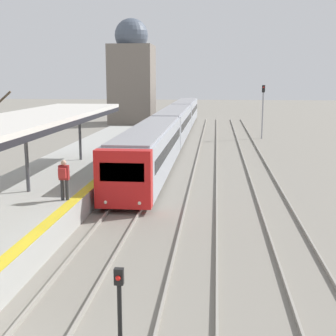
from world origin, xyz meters
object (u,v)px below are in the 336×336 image
person_on_platform (64,177)px  train_near (174,123)px  signal_post_near (119,302)px  signal_mast_far (263,105)px

person_on_platform → train_near: 26.66m
signal_post_near → signal_mast_far: (6.56, 37.58, 2.04)m
train_near → signal_post_near: train_near is taller
person_on_platform → signal_mast_far: bearing=69.6°
signal_post_near → train_near: bearing=93.3°
person_on_platform → signal_mast_far: 30.66m
signal_post_near → signal_mast_far: bearing=80.1°
signal_post_near → signal_mast_far: size_ratio=0.38×
person_on_platform → train_near: train_near is taller
train_near → signal_mast_far: signal_mast_far is taller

